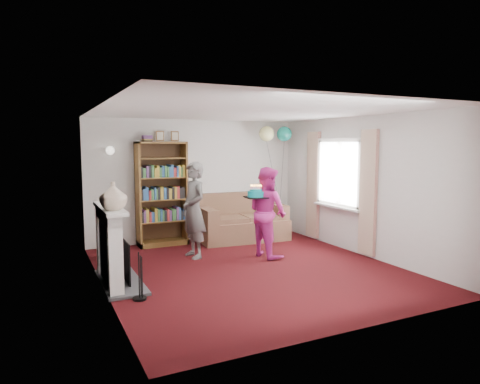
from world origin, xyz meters
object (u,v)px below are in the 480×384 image
bookcase (161,195)px  person_striped (194,210)px  sofa (241,222)px  birthday_cake (256,194)px  person_magenta (267,212)px

bookcase → person_striped: size_ratio=1.33×
bookcase → sofa: size_ratio=1.24×
sofa → person_striped: bearing=-140.7°
bookcase → birthday_cake: bearing=-55.3°
person_striped → birthday_cake: bearing=53.5°
person_magenta → birthday_cake: bearing=92.6°
bookcase → person_striped: 1.23m
sofa → birthday_cake: 1.75m
person_magenta → person_striped: bearing=59.5°
bookcase → person_magenta: (1.46, -1.69, -0.20)m
bookcase → birthday_cake: 2.12m
sofa → person_striped: size_ratio=1.08×
bookcase → sofa: bookcase is taller
person_magenta → birthday_cake: (-0.26, -0.05, 0.34)m
person_striped → person_magenta: 1.30m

